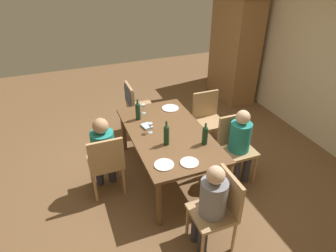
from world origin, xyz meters
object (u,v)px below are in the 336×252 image
at_px(wine_glass_near_left, 150,126).
at_px(dinner_plate_host, 164,165).
at_px(chair_right_end, 219,206).
at_px(chair_far_left, 208,116).
at_px(wine_glass_centre, 143,107).
at_px(chair_far_right, 235,143).
at_px(wine_bottle_dark_red, 166,134).
at_px(wine_bottle_short_olive, 138,111).
at_px(chair_near, 106,161).
at_px(chair_left_end, 134,102).
at_px(dining_table, 168,137).
at_px(dinner_plate_guest_left, 189,163).
at_px(wine_bottle_tall_green, 205,135).
at_px(armoire_cabinet, 235,47).
at_px(person_man_guest, 241,141).
at_px(person_woman_host, 103,149).
at_px(person_man_bearded, 211,202).
at_px(dinner_plate_guest_right, 170,108).

bearing_deg(wine_glass_near_left, dinner_plate_host, -5.83).
distance_m(chair_right_end, chair_far_left, 1.97).
relative_size(chair_far_left, wine_glass_centre, 6.17).
bearing_deg(chair_right_end, chair_far_right, -39.61).
height_order(wine_bottle_dark_red, wine_bottle_short_olive, wine_bottle_dark_red).
bearing_deg(chair_near, chair_left_end, 61.00).
relative_size(chair_near, chair_far_right, 1.00).
xyz_separation_m(dining_table, dinner_plate_guest_left, (0.72, -0.01, 0.08)).
bearing_deg(wine_bottle_short_olive, wine_bottle_tall_green, 33.74).
xyz_separation_m(chair_right_end, chair_far_left, (-1.80, 0.80, 0.00)).
distance_m(wine_glass_near_left, dinner_plate_host, 0.74).
height_order(chair_near, dinner_plate_guest_left, chair_near).
relative_size(dinner_plate_host, dinner_plate_guest_left, 1.07).
distance_m(wine_bottle_tall_green, wine_bottle_short_olive, 1.11).
height_order(armoire_cabinet, wine_bottle_short_olive, armoire_cabinet).
bearing_deg(wine_bottle_short_olive, chair_right_end, 11.48).
bearing_deg(chair_right_end, dinner_plate_guest_left, 9.50).
height_order(chair_far_left, wine_glass_near_left, chair_far_left).
relative_size(chair_far_left, person_man_guest, 0.84).
xyz_separation_m(chair_far_left, person_woman_host, (0.47, -1.78, 0.11)).
height_order(person_man_guest, wine_bottle_short_olive, person_man_guest).
bearing_deg(chair_far_right, wine_bottle_short_olive, -35.05).
height_order(person_man_guest, wine_glass_centre, person_man_guest).
bearing_deg(wine_bottle_tall_green, person_man_bearded, -22.70).
bearing_deg(wine_bottle_tall_green, wine_glass_near_left, -131.78).
height_order(wine_bottle_tall_green, dinner_plate_host, wine_bottle_tall_green).
relative_size(wine_bottle_short_olive, dinner_plate_host, 1.37).
xyz_separation_m(dining_table, person_woman_host, (-0.03, -0.89, 0.00)).
relative_size(chair_near, dinner_plate_guest_left, 4.15).
distance_m(armoire_cabinet, dinner_plate_host, 3.72).
xyz_separation_m(dinner_plate_guest_left, dinner_plate_guest_right, (-1.35, 0.29, 0.00)).
bearing_deg(dinner_plate_guest_right, wine_bottle_short_olive, -76.19).
distance_m(chair_far_right, person_woman_host, 1.82).
xyz_separation_m(chair_left_end, person_man_bearded, (2.60, 0.10, 0.04)).
xyz_separation_m(chair_near, dinner_plate_guest_right, (-0.72, 1.18, 0.20)).
distance_m(chair_left_end, dinner_plate_guest_left, 2.03).
bearing_deg(dinner_plate_guest_left, chair_far_left, 143.62).
relative_size(chair_far_left, person_man_bearded, 0.84).
height_order(chair_far_left, dinner_plate_host, chair_far_left).
bearing_deg(person_woman_host, person_man_bearded, -56.80).
xyz_separation_m(chair_near, wine_bottle_dark_red, (0.17, 0.77, 0.34)).
xyz_separation_m(chair_left_end, dinner_plate_guest_left, (2.02, 0.11, 0.13)).
bearing_deg(person_man_guest, wine_bottle_short_olive, -38.59).
bearing_deg(chair_near, person_woman_host, 90.00).
height_order(wine_bottle_short_olive, dinner_plate_guest_left, wine_bottle_short_olive).
height_order(dinner_plate_host, dinner_plate_guest_right, same).
xyz_separation_m(chair_far_right, person_man_guest, (0.11, 0.00, 0.10)).
xyz_separation_m(wine_bottle_tall_green, dinner_plate_guest_right, (-1.06, -0.05, -0.13)).
distance_m(person_man_guest, dinner_plate_guest_left, 0.95).
bearing_deg(chair_near, wine_bottle_tall_green, -15.45).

